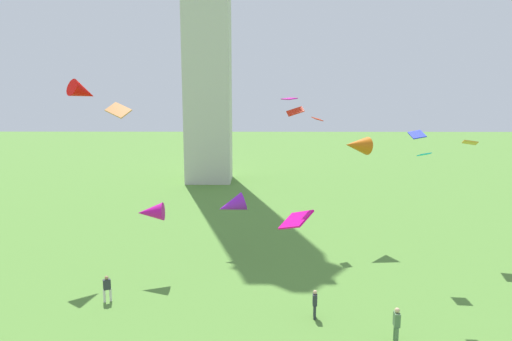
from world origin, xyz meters
The scene contains 15 objects.
person_0 centered at (-11.70, 18.78, 0.90)m, with size 0.48×0.40×1.60m.
person_1 centered at (0.22, 16.86, 0.91)m, with size 0.27×0.50×1.61m.
person_2 centered at (3.95, 14.35, 1.03)m, with size 0.30×0.57×1.83m.
kite_flying_0 centered at (-1.32, 16.64, 11.87)m, with size 0.84×0.94×0.09m.
kite_flying_1 centered at (-0.19, 27.81, 10.61)m, with size 1.32×0.86×0.74m.
kite_flying_2 centered at (7.62, 24.25, 9.29)m, with size 0.91×1.24×0.52m.
kite_flying_3 centered at (4.84, 30.06, 7.83)m, with size 2.57×2.20×1.64m.
kite_flying_4 centered at (-9.91, 22.81, 4.34)m, with size 1.77×1.23×1.30m.
kite_flying_5 centered at (-10.87, 19.99, 11.11)m, with size 1.57×1.21×0.90m.
kite_flying_6 centered at (6.43, 19.12, 8.71)m, with size 0.61×0.85×0.34m.
kite_flying_7 centered at (-4.88, 27.27, 3.68)m, with size 2.53×1.88×1.90m.
kite_flying_8 centered at (-1.09, 14.27, 6.29)m, with size 1.68×2.05×1.17m.
kite_flying_9 centered at (1.74, 30.33, 9.86)m, with size 0.88×1.13×0.32m.
kite_flying_10 centered at (12.48, 27.29, 8.40)m, with size 1.30×1.61×0.52m.
kite_flying_11 centered at (-15.00, 26.01, 12.04)m, with size 2.29×2.39×1.80m.
Camera 1 is at (-2.80, -7.85, 12.64)m, focal length 34.12 mm.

